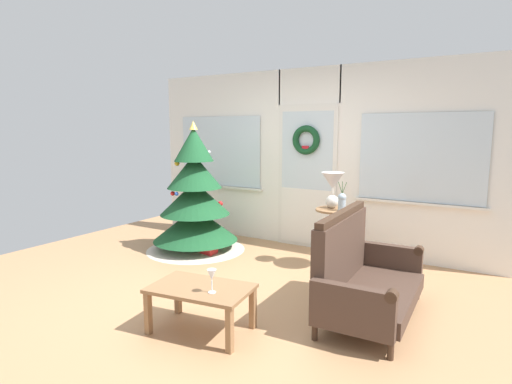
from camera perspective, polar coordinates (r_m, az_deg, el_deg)
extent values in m
plane|color=#AD7F56|center=(4.52, -4.27, -13.50)|extent=(6.76, 6.76, 0.00)
cube|color=white|center=(6.79, -4.68, 4.97)|extent=(2.15, 0.08, 2.55)
cube|color=white|center=(5.59, 21.66, 3.64)|extent=(2.15, 0.08, 2.55)
cube|color=white|center=(6.04, 7.38, 14.23)|extent=(0.94, 0.08, 0.50)
cube|color=silver|center=(6.01, 7.00, 2.09)|extent=(0.90, 0.05, 2.05)
cube|color=white|center=(6.09, 6.82, -3.32)|extent=(0.78, 0.02, 0.80)
cube|color=silver|center=(5.96, 6.98, 5.65)|extent=(0.78, 0.01, 1.10)
cube|color=silver|center=(6.74, -4.98, 5.58)|extent=(1.50, 0.01, 1.10)
cube|color=silver|center=(5.53, 21.60, 4.37)|extent=(1.50, 0.01, 1.10)
cube|color=silver|center=(6.78, -4.98, 0.76)|extent=(1.59, 0.06, 0.03)
cube|color=silver|center=(5.58, 21.26, -1.48)|extent=(1.59, 0.06, 0.03)
torus|color=#164424|center=(5.92, 6.85, 7.09)|extent=(0.41, 0.09, 0.41)
cube|color=red|center=(5.92, 6.77, 5.83)|extent=(0.10, 0.02, 0.10)
cylinder|color=#4C331E|center=(6.03, -8.24, -6.88)|extent=(0.10, 0.10, 0.20)
cone|color=beige|center=(6.05, -8.23, -7.32)|extent=(1.39, 1.39, 0.10)
cone|color=#194C28|center=(5.97, -8.29, -4.32)|extent=(1.19, 1.19, 0.47)
cone|color=#194C28|center=(5.90, -8.37, -0.78)|extent=(0.98, 0.98, 0.47)
cone|color=#194C28|center=(5.85, -8.45, 2.83)|extent=(0.76, 0.76, 0.47)
cone|color=#194C28|center=(5.82, -8.53, 6.49)|extent=(0.55, 0.55, 0.47)
cone|color=#E0BC4C|center=(5.82, -8.59, 9.01)|extent=(0.12, 0.12, 0.12)
sphere|color=red|center=(5.73, -11.34, -0.20)|extent=(0.06, 0.06, 0.06)
sphere|color=gold|center=(5.92, -10.76, 3.87)|extent=(0.07, 0.07, 0.07)
sphere|color=silver|center=(5.94, -6.47, 5.45)|extent=(0.05, 0.05, 0.05)
sphere|color=#264CB2|center=(5.61, -10.82, -0.25)|extent=(0.05, 0.05, 0.05)
sphere|color=red|center=(6.16, -4.93, -1.63)|extent=(0.08, 0.08, 0.08)
cylinder|color=#3D281C|center=(3.45, 17.95, -19.97)|extent=(0.05, 0.05, 0.14)
cylinder|color=#3D281C|center=(4.61, 21.21, -12.68)|extent=(0.05, 0.05, 0.14)
cylinder|color=#3D281C|center=(3.59, 8.03, -18.41)|extent=(0.05, 0.05, 0.14)
cylinder|color=#3D281C|center=(4.72, 13.83, -11.85)|extent=(0.05, 0.05, 0.14)
cube|color=#473328|center=(4.02, 15.61, -13.46)|extent=(0.76, 1.25, 0.14)
cube|color=#473328|center=(3.97, 11.59, -7.79)|extent=(0.16, 1.23, 0.62)
cube|color=#3D281C|center=(3.89, 11.74, -2.97)|extent=(0.12, 1.20, 0.06)
cube|color=#473328|center=(3.39, 12.95, -15.45)|extent=(0.66, 0.11, 0.38)
cylinder|color=#3D281C|center=(3.26, 18.10, -13.39)|extent=(0.09, 0.09, 0.09)
cube|color=#473328|center=(4.59, 17.66, -9.18)|extent=(0.66, 0.11, 0.38)
cylinder|color=#3D281C|center=(4.49, 21.42, -7.47)|extent=(0.09, 0.09, 0.09)
cylinder|color=#8E6642|center=(5.16, 10.82, -2.43)|extent=(0.48, 0.48, 0.02)
cylinder|color=#8E6642|center=(5.24, 10.71, -6.40)|extent=(0.07, 0.07, 0.71)
cube|color=#8E6642|center=(5.29, 12.25, -10.12)|extent=(0.20, 0.05, 0.04)
cube|color=#8E6642|center=(5.49, 10.33, -9.37)|extent=(0.14, 0.20, 0.04)
cube|color=#8E6642|center=(5.24, 9.23, -10.20)|extent=(0.14, 0.20, 0.04)
sphere|color=silver|center=(5.20, 10.38, -1.28)|extent=(0.16, 0.16, 0.16)
cylinder|color=silver|center=(5.18, 10.42, 0.12)|extent=(0.02, 0.02, 0.06)
cone|color=silver|center=(5.16, 10.46, 1.55)|extent=(0.28, 0.28, 0.20)
cylinder|color=#99ADBC|center=(5.05, 11.67, -1.61)|extent=(0.09, 0.09, 0.16)
sphere|color=#99ADBC|center=(5.04, 11.70, -0.72)|extent=(0.10, 0.10, 0.10)
cylinder|color=#4C7042|center=(5.03, 11.52, 0.42)|extent=(0.07, 0.01, 0.17)
cylinder|color=#4C7042|center=(5.03, 11.74, 0.41)|extent=(0.01, 0.01, 0.18)
cylinder|color=#4C7042|center=(5.02, 11.96, 0.39)|extent=(0.07, 0.01, 0.17)
cube|color=#8E6642|center=(3.61, -7.58, -12.94)|extent=(0.90, 0.63, 0.03)
cube|color=#8E6642|center=(3.72, -14.56, -15.76)|extent=(0.05, 0.05, 0.36)
cube|color=#8E6642|center=(3.34, -3.64, -18.38)|extent=(0.05, 0.05, 0.36)
cube|color=#8E6642|center=(4.04, -10.64, -13.58)|extent=(0.05, 0.05, 0.36)
cube|color=#8E6642|center=(3.70, -0.44, -15.58)|extent=(0.05, 0.05, 0.36)
cylinder|color=silver|center=(3.47, -6.04, -13.49)|extent=(0.06, 0.06, 0.01)
cylinder|color=silver|center=(3.45, -6.06, -12.69)|extent=(0.01, 0.01, 0.10)
cone|color=silver|center=(3.42, -6.08, -11.20)|extent=(0.08, 0.08, 0.09)
cube|color=red|center=(5.72, -6.50, -7.78)|extent=(0.19, 0.17, 0.19)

